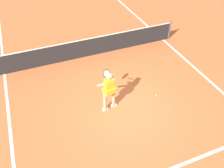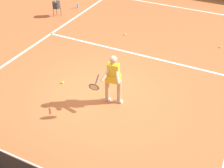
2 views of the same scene
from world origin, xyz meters
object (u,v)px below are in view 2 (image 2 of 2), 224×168
object	(u,v)px
tennis_ball_far	(125,34)
tennis_ball_mid	(220,47)
ball_hopper	(56,5)
water_bottle	(78,6)
tennis_ball_near	(63,82)
tennis_player	(113,78)

from	to	relation	value
tennis_ball_far	tennis_ball_mid	bearing A→B (deg)	-170.57
ball_hopper	tennis_ball_far	bearing A→B (deg)	173.67
ball_hopper	tennis_ball_mid	bearing A→B (deg)	-178.34
tennis_ball_mid	water_bottle	distance (m)	7.24
tennis_ball_near	water_bottle	size ratio (longest dim) A/B	0.28
tennis_ball_mid	water_bottle	world-z (taller)	water_bottle
tennis_ball_near	tennis_ball_mid	xyz separation A→B (m)	(-4.15, -4.72, 0.00)
tennis_ball_far	water_bottle	distance (m)	3.79
tennis_ball_near	tennis_ball_mid	bearing A→B (deg)	-131.32
tennis_ball_far	ball_hopper	xyz separation A→B (m)	(3.70, -0.41, 0.51)
tennis_ball_mid	ball_hopper	xyz separation A→B (m)	(7.48, 0.22, 0.51)
tennis_ball_mid	water_bottle	xyz separation A→B (m)	(7.15, -1.09, 0.09)
tennis_ball_far	ball_hopper	distance (m)	3.76
water_bottle	tennis_ball_far	bearing A→B (deg)	153.10
ball_hopper	water_bottle	xyz separation A→B (m)	(-0.32, -1.30, -0.43)
ball_hopper	water_bottle	distance (m)	1.41
tennis_player	water_bottle	xyz separation A→B (m)	(4.88, -5.94, -0.73)
tennis_ball_mid	tennis_ball_far	distance (m)	3.83
tennis_ball_far	water_bottle	bearing A→B (deg)	-26.90
tennis_player	water_bottle	bearing A→B (deg)	-50.63
tennis_player	ball_hopper	world-z (taller)	tennis_player
tennis_player	tennis_ball_mid	bearing A→B (deg)	-115.14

